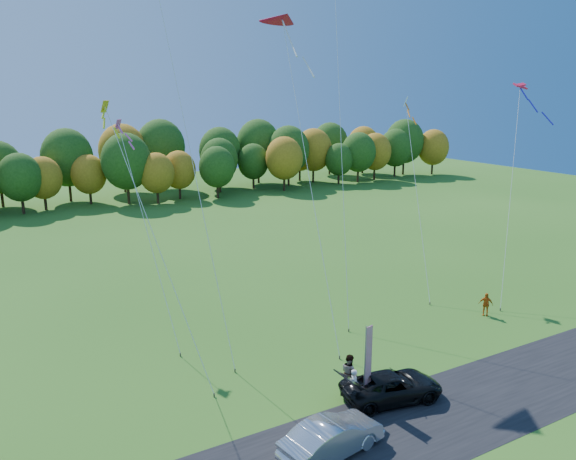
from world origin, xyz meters
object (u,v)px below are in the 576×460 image
silver_sedan (332,437)px  person_east (486,304)px  black_suv (392,386)px  feather_flag (368,355)px

silver_sedan → person_east: person_east is taller
black_suv → silver_sedan: silver_sedan is taller
black_suv → feather_flag: size_ratio=1.25×
black_suv → silver_sedan: size_ratio=1.06×
black_suv → feather_flag: 2.17m
black_suv → person_east: bearing=-56.4°
person_east → feather_flag: feather_flag is taller
black_suv → person_east: person_east is taller
person_east → feather_flag: bearing=-111.8°
silver_sedan → feather_flag: size_ratio=1.17×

